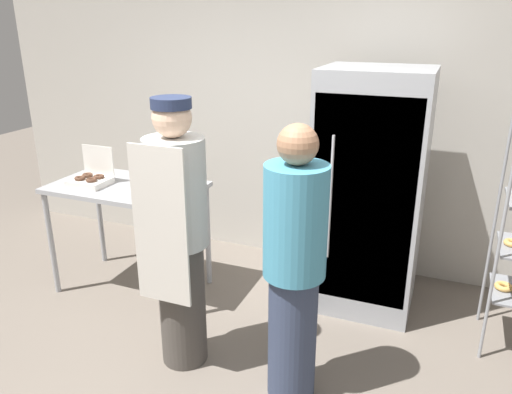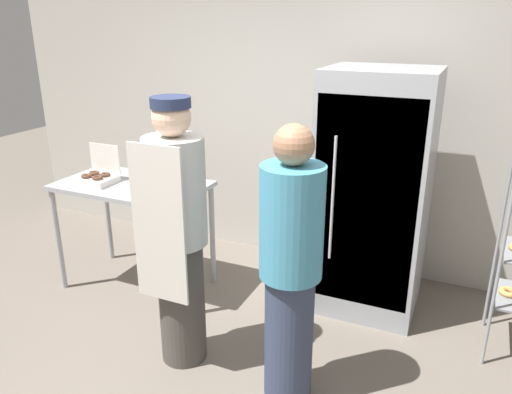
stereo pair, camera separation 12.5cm
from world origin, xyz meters
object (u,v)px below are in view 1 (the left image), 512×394
at_px(person_baker, 178,235).
at_px(donut_box, 91,179).
at_px(refrigerator, 369,193).
at_px(blender_pitcher, 139,173).
at_px(person_customer, 294,267).

bearing_deg(person_baker, donut_box, 152.70).
bearing_deg(refrigerator, donut_box, -164.06).
relative_size(refrigerator, blender_pitcher, 7.47).
xyz_separation_m(refrigerator, person_baker, (-0.95, -1.17, -0.01)).
bearing_deg(refrigerator, person_customer, -99.41).
relative_size(donut_box, person_baker, 0.17).
distance_m(person_baker, person_customer, 0.76).
bearing_deg(donut_box, blender_pitcher, 14.48).
relative_size(blender_pitcher, person_customer, 0.15).
bearing_deg(person_baker, blender_pitcher, 137.10).
bearing_deg(refrigerator, person_baker, -129.19).
xyz_separation_m(refrigerator, donut_box, (-2.07, -0.59, 0.04)).
xyz_separation_m(donut_box, person_baker, (1.12, -0.58, -0.05)).
xyz_separation_m(donut_box, blender_pitcher, (0.39, 0.10, 0.06)).
relative_size(refrigerator, person_customer, 1.11).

